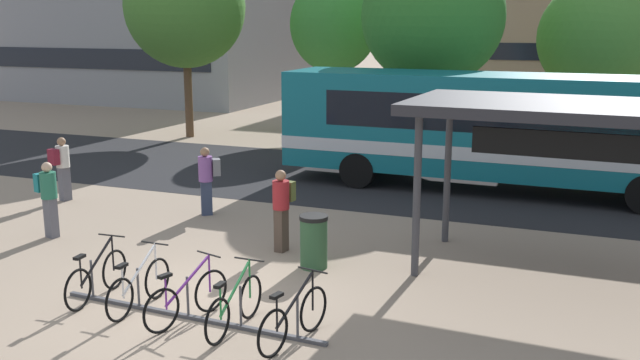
{
  "coord_description": "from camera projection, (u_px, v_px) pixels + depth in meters",
  "views": [
    {
      "loc": [
        6.14,
        -9.64,
        4.61
      ],
      "look_at": [
        0.65,
        4.21,
        1.26
      ],
      "focal_mm": 39.84,
      "sensor_mm": 36.0,
      "label": 1
    }
  ],
  "objects": [
    {
      "name": "parked_bicycle_black_0",
      "position": [
        97.0,
        278.0,
        11.95
      ],
      "size": [
        0.52,
        1.72,
        0.99
      ],
      "rotation": [
        0.0,
        0.0,
        1.63
      ],
      "color": "black",
      "rests_on": "ground"
    },
    {
      "name": "transit_shelter",
      "position": [
        589.0,
        115.0,
        12.4
      ],
      "size": [
        6.4,
        3.32,
        3.2
      ],
      "rotation": [
        0.0,
        0.0,
        -0.04
      ],
      "color": "#38383D",
      "rests_on": "ground"
    },
    {
      "name": "bus_lane_asphalt",
      "position": [
        372.0,
        180.0,
        21.05
      ],
      "size": [
        80.0,
        7.2,
        0.01
      ],
      "primitive_type": "cube",
      "color": "#232326",
      "rests_on": "ground"
    },
    {
      "name": "bike_rack",
      "position": [
        188.0,
        313.0,
        11.23
      ],
      "size": [
        4.81,
        0.3,
        0.7
      ],
      "rotation": [
        0.0,
        0.0,
        -0.04
      ],
      "color": "#47474C",
      "rests_on": "ground"
    },
    {
      "name": "street_tree_3",
      "position": [
        185.0,
        7.0,
        27.73
      ],
      "size": [
        4.73,
        4.73,
        7.55
      ],
      "color": "brown",
      "rests_on": "ground"
    },
    {
      "name": "parked_bicycle_green_3",
      "position": [
        235.0,
        307.0,
        10.73
      ],
      "size": [
        0.52,
        1.72,
        0.99
      ],
      "rotation": [
        0.0,
        0.0,
        1.55
      ],
      "color": "black",
      "rests_on": "ground"
    },
    {
      "name": "parked_bicycle_white_1",
      "position": [
        139.0,
        287.0,
        11.53
      ],
      "size": [
        0.52,
        1.72,
        0.99
      ],
      "rotation": [
        0.0,
        0.0,
        1.57
      ],
      "color": "black",
      "rests_on": "ground"
    },
    {
      "name": "commuter_grey_pack_2",
      "position": [
        207.0,
        176.0,
        17.07
      ],
      "size": [
        0.6,
        0.56,
        1.66
      ],
      "rotation": [
        0.0,
        0.0,
        3.76
      ],
      "color": "#2D3851",
      "rests_on": "ground"
    },
    {
      "name": "commuter_teal_pack_3",
      "position": [
        48.0,
        194.0,
        15.3
      ],
      "size": [
        0.59,
        0.44,
        1.67
      ],
      "rotation": [
        0.0,
        0.0,
        6.0
      ],
      "color": "#565660",
      "rests_on": "ground"
    },
    {
      "name": "commuter_olive_pack_0",
      "position": [
        282.0,
        204.0,
        14.35
      ],
      "size": [
        0.39,
        0.56,
        1.7
      ],
      "rotation": [
        0.0,
        0.0,
        4.56
      ],
      "color": "#47382D",
      "rests_on": "ground"
    },
    {
      "name": "city_bus",
      "position": [
        498.0,
        127.0,
        19.37
      ],
      "size": [
        12.06,
        2.7,
        3.2
      ],
      "rotation": [
        0.0,
        0.0,
        3.13
      ],
      "color": "#0F6070",
      "rests_on": "ground"
    },
    {
      "name": "street_tree_0",
      "position": [
        601.0,
        38.0,
        24.77
      ],
      "size": [
        4.33,
        4.33,
        6.13
      ],
      "color": "brown",
      "rests_on": "ground"
    },
    {
      "name": "parked_bicycle_purple_2",
      "position": [
        187.0,
        299.0,
        11.05
      ],
      "size": [
        0.65,
        1.67,
        0.99
      ],
      "rotation": [
        0.0,
        0.0,
        1.29
      ],
      "color": "black",
      "rests_on": "ground"
    },
    {
      "name": "commuter_maroon_pack_1",
      "position": [
        62.0,
        164.0,
        18.42
      ],
      "size": [
        0.42,
        0.58,
        1.67
      ],
      "rotation": [
        0.0,
        0.0,
        1.33
      ],
      "color": "#565660",
      "rests_on": "ground"
    },
    {
      "name": "street_tree_1",
      "position": [
        433.0,
        16.0,
        23.54
      ],
      "size": [
        4.75,
        4.75,
        7.08
      ],
      "color": "brown",
      "rests_on": "ground"
    },
    {
      "name": "street_tree_2",
      "position": [
        334.0,
        25.0,
        28.54
      ],
      "size": [
        3.56,
        3.56,
        6.39
      ],
      "color": "brown",
      "rests_on": "ground"
    },
    {
      "name": "parked_bicycle_black_4",
      "position": [
        294.0,
        319.0,
        10.3
      ],
      "size": [
        0.55,
        1.7,
        0.99
      ],
      "rotation": [
        0.0,
        0.0,
        1.37
      ],
      "color": "black",
      "rests_on": "ground"
    },
    {
      "name": "ground",
      "position": [
        192.0,
        301.0,
        11.96
      ],
      "size": [
        200.0,
        200.0,
        0.0
      ],
      "primitive_type": "plane",
      "color": "gray"
    },
    {
      "name": "trash_bin",
      "position": [
        314.0,
        241.0,
        13.47
      ],
      "size": [
        0.55,
        0.55,
        1.03
      ],
      "color": "#284C2D",
      "rests_on": "ground"
    }
  ]
}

